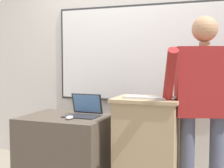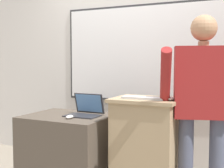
{
  "view_description": "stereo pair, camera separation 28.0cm",
  "coord_description": "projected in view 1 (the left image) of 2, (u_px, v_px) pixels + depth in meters",
  "views": [
    {
      "loc": [
        1.17,
        -2.46,
        1.3
      ],
      "look_at": [
        0.13,
        0.33,
        1.07
      ],
      "focal_mm": 50.0,
      "sensor_mm": 36.0,
      "label": 1
    },
    {
      "loc": [
        1.43,
        -2.35,
        1.3
      ],
      "look_at": [
        0.13,
        0.33,
        1.07
      ],
      "focal_mm": 50.0,
      "sensor_mm": 36.0,
      "label": 2
    }
  ],
  "objects": [
    {
      "name": "wireless_keyboard",
      "position": [
        146.0,
        97.0,
        2.8
      ],
      "size": [
        0.39,
        0.13,
        0.02
      ],
      "color": "silver",
      "rests_on": "lectern_podium"
    },
    {
      "name": "back_wall",
      "position": [
        129.0,
        54.0,
        3.87
      ],
      "size": [
        6.4,
        0.17,
        2.75
      ],
      "color": "silver",
      "rests_on": "ground_plane"
    },
    {
      "name": "person_presenter",
      "position": [
        203.0,
        96.0,
        2.72
      ],
      "size": [
        0.65,
        0.65,
        1.68
      ],
      "rotation": [
        0.0,
        0.0,
        0.31
      ],
      "color": "#474C60",
      "rests_on": "ground_plane"
    },
    {
      "name": "computer_mouse_by_laptop",
      "position": [
        69.0,
        118.0,
        2.94
      ],
      "size": [
        0.06,
        0.1,
        0.03
      ],
      "color": "silver",
      "rests_on": "side_desk"
    },
    {
      "name": "side_desk",
      "position": [
        67.0,
        152.0,
        3.15
      ],
      "size": [
        0.85,
        0.68,
        0.74
      ],
      "color": "#4C4238",
      "rests_on": "ground_plane"
    },
    {
      "name": "laptop",
      "position": [
        84.0,
        109.0,
        3.14
      ],
      "size": [
        0.33,
        0.28,
        0.22
      ],
      "color": "#28282D",
      "rests_on": "side_desk"
    },
    {
      "name": "lectern_podium",
      "position": [
        147.0,
        149.0,
        2.89
      ],
      "size": [
        0.61,
        0.48,
        0.96
      ],
      "color": "tan",
      "rests_on": "ground_plane"
    },
    {
      "name": "computer_mouse_by_keyboard",
      "position": [
        173.0,
        98.0,
        2.71
      ],
      "size": [
        0.06,
        0.1,
        0.03
      ],
      "color": "silver",
      "rests_on": "lectern_podium"
    }
  ]
}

